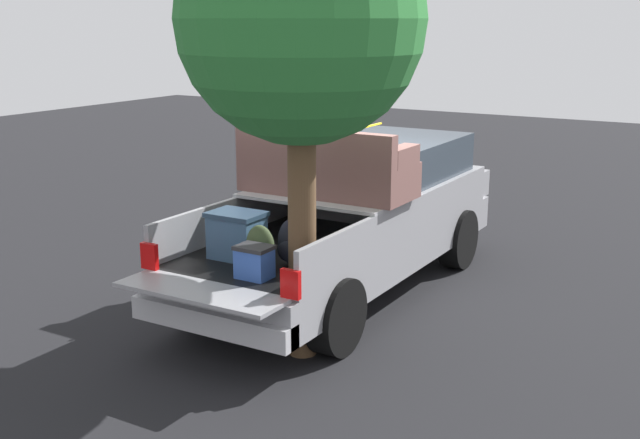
% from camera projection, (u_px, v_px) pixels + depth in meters
% --- Properties ---
extents(ground_plane, '(40.00, 40.00, 0.00)m').
position_uv_depth(ground_plane, '(344.00, 292.00, 10.30)').
color(ground_plane, black).
extents(pickup_truck, '(6.05, 2.10, 2.23)m').
position_uv_depth(pickup_truck, '(357.00, 213.00, 10.36)').
color(pickup_truck, gray).
rests_on(pickup_truck, ground_plane).
extents(tree_background, '(2.44, 2.44, 4.67)m').
position_uv_depth(tree_background, '(301.00, 22.00, 7.57)').
color(tree_background, brown).
rests_on(tree_background, ground_plane).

